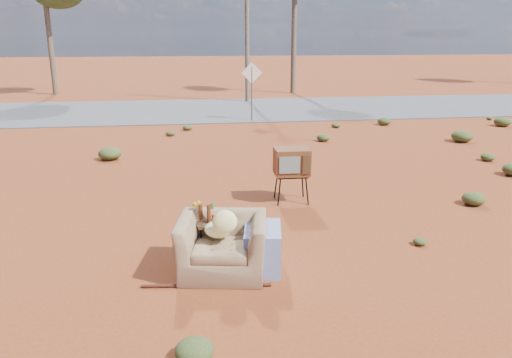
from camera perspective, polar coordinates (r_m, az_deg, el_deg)
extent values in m
plane|color=maroon|center=(7.48, 0.12, -9.01)|extent=(140.00, 140.00, 0.00)
cube|color=#565659|center=(21.95, -5.43, 7.88)|extent=(140.00, 7.00, 0.04)
imported|color=#8D6D4D|center=(6.89, -3.89, -6.56)|extent=(1.31, 0.96, 1.05)
ellipsoid|color=#FDFA9B|center=(6.92, -4.33, -5.73)|extent=(0.38, 0.38, 0.22)
ellipsoid|color=#FDFA9B|center=(6.60, -3.61, -4.96)|extent=(0.33, 0.17, 0.33)
cube|color=navy|center=(7.06, 0.77, -7.89)|extent=(0.62, 0.85, 0.61)
cube|color=black|center=(9.77, 4.07, 0.45)|extent=(0.60, 0.46, 0.03)
cylinder|color=black|center=(9.60, 2.68, -1.48)|extent=(0.03, 0.03, 0.54)
cylinder|color=black|center=(9.70, 5.85, -1.36)|extent=(0.03, 0.03, 0.54)
cylinder|color=black|center=(10.00, 2.29, -0.75)|extent=(0.03, 0.03, 0.54)
cylinder|color=black|center=(10.10, 5.34, -0.65)|extent=(0.03, 0.03, 0.54)
cube|color=brown|center=(9.70, 4.10, 2.01)|extent=(0.68, 0.53, 0.52)
cube|color=slate|center=(9.43, 3.86, 1.59)|extent=(0.40, 0.03, 0.32)
cube|color=#472D19|center=(9.49, 5.78, 1.64)|extent=(0.15, 0.02, 0.37)
cube|color=#382714|center=(7.20, -5.43, -4.89)|extent=(0.53, 0.53, 0.03)
cylinder|color=black|center=(7.12, -6.26, -7.80)|extent=(0.02, 0.02, 0.60)
cylinder|color=black|center=(7.22, -3.63, -7.39)|extent=(0.02, 0.02, 0.60)
cylinder|color=black|center=(7.42, -7.05, -6.79)|extent=(0.02, 0.02, 0.60)
cylinder|color=black|center=(7.52, -4.53, -6.42)|extent=(0.02, 0.02, 0.60)
cylinder|color=#511F0D|center=(7.17, -6.35, -3.93)|extent=(0.06, 0.06, 0.22)
cylinder|color=#511F0D|center=(7.09, -5.42, -4.06)|extent=(0.06, 0.06, 0.24)
cylinder|color=#2C5625|center=(7.26, -5.02, -3.69)|extent=(0.05, 0.05, 0.21)
cylinder|color=red|center=(7.12, -4.83, -4.52)|extent=(0.06, 0.06, 0.11)
cylinder|color=silver|center=(7.26, -6.73, -4.12)|extent=(0.07, 0.07, 0.12)
ellipsoid|color=gold|center=(7.21, -6.77, -3.00)|extent=(0.14, 0.14, 0.10)
cylinder|color=#481F13|center=(6.71, -5.71, -12.01)|extent=(1.70, 0.24, 0.05)
cylinder|color=brown|center=(18.98, -0.48, 9.63)|extent=(0.06, 0.06, 2.00)
cube|color=silver|center=(18.91, -0.48, 12.04)|extent=(0.78, 0.04, 0.78)
cylinder|color=brown|center=(29.55, -22.52, 14.70)|extent=(0.28, 0.28, 6.00)
cylinder|color=brown|center=(28.33, 4.37, 16.84)|extent=(0.28, 0.28, 7.00)
cylinder|color=brown|center=(24.39, -1.04, 18.15)|extent=(0.20, 0.20, 8.00)
ellipsoid|color=#495726|center=(10.55, 23.61, -2.07)|extent=(0.44, 0.44, 0.24)
ellipsoid|color=#495726|center=(13.69, -16.36, 2.82)|extent=(0.60, 0.60, 0.33)
ellipsoid|color=#495726|center=(14.37, 24.97, 2.29)|extent=(0.36, 0.36, 0.20)
ellipsoid|color=#495726|center=(15.58, 7.70, 4.70)|extent=(0.40, 0.40, 0.22)
ellipsoid|color=#495726|center=(16.50, -9.75, 5.16)|extent=(0.30, 0.30, 0.17)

